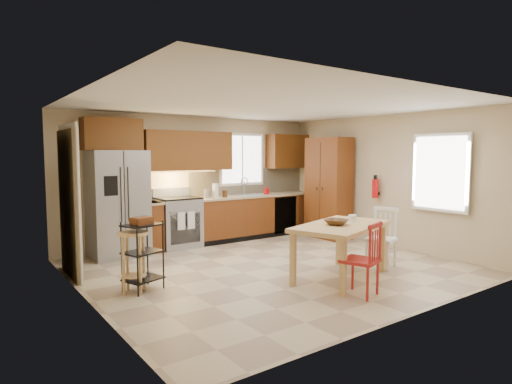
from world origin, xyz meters
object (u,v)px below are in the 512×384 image
Objects in this scene: range_stove at (178,223)px; dining_table at (341,252)px; bar_stool at (134,262)px; chair_red at (360,259)px; soap_bottle at (266,190)px; pantry at (328,188)px; chair_white at (381,238)px; refrigerator at (118,204)px; utility_cart at (143,256)px; table_jar at (352,220)px; table_bowl at (336,225)px; fire_extinguisher at (375,189)px.

range_stove is 3.37m from dining_table.
bar_stool is (-1.63, -2.13, -0.07)m from range_stove.
soap_bottle is at bearing 51.45° from chair_red.
pantry reaches higher than chair_white.
chair_white is at bearing -45.51° from refrigerator.
bar_stool is at bearing -150.76° from soap_bottle.
utility_cart is (-3.41, 1.07, -0.01)m from chair_white.
chair_red reaches higher than table_jar.
refrigerator is at bearing 81.86° from bar_stool.
soap_bottle is 0.21× the size of chair_white.
refrigerator is 3.93m from table_jar.
chair_red reaches higher than utility_cart.
table_bowl is (-0.10, 0.00, 0.39)m from dining_table.
refrigerator is at bearing 179.55° from soap_bottle.
range_stove is at bearing 80.91° from chair_red.
range_stove is at bearing 105.03° from table_bowl.
refrigerator is at bearing 167.38° from pantry.
chair_white is at bearing 10.21° from chair_red.
dining_table is 1.70× the size of chair_red.
table_jar is (0.34, 0.10, 0.42)m from dining_table.
dining_table is 4.94× the size of table_bowl.
dining_table is 11.71× the size of table_jar.
utility_cart is at bearing -165.92° from pantry.
table_bowl is 2.75m from bar_stool.
chair_red is 0.76m from table_bowl.
fire_extinguisher reaches higher than dining_table.
dining_table is at bearing -131.92° from pantry.
table_jar is at bearing 12.53° from table_bowl.
pantry is 2.73m from table_jar.
pantry reaches higher than range_stove.
pantry is 2.68× the size of bar_stool.
chair_red is at bearing -32.96° from bar_stool.
range_stove reaches higher than chair_red.
range_stove is (1.15, 0.06, -0.45)m from refrigerator.
table_bowl is (-1.16, -3.14, -0.22)m from soap_bottle.
table_jar reaches higher than dining_table.
table_bowl is at bearing 161.91° from dining_table.
fire_extinguisher is 1.14× the size of table_bowl.
fire_extinguisher is 3.22m from chair_red.
fire_extinguisher is 0.46× the size of bar_stool.
pantry is 15.75× the size of table_jar.
soap_bottle is 4.09m from chair_red.
bar_stool is at bearing -166.01° from pantry.
utility_cart is (-3.53, -2.02, -0.54)m from soap_bottle.
table_jar reaches higher than table_bowl.
pantry is 3.10m from table_bowl.
utility_cart is (-2.37, 1.12, -0.32)m from table_bowl.
range_stove is 2.10m from soap_bottle.
pantry is 2.32× the size of utility_cart.
soap_bottle is 4.24m from bar_stool.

